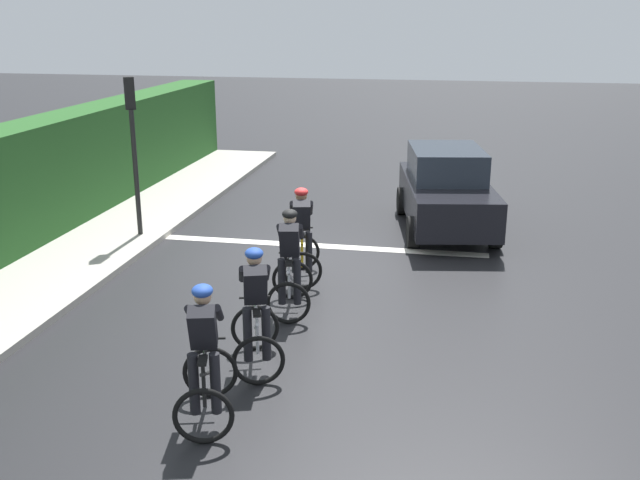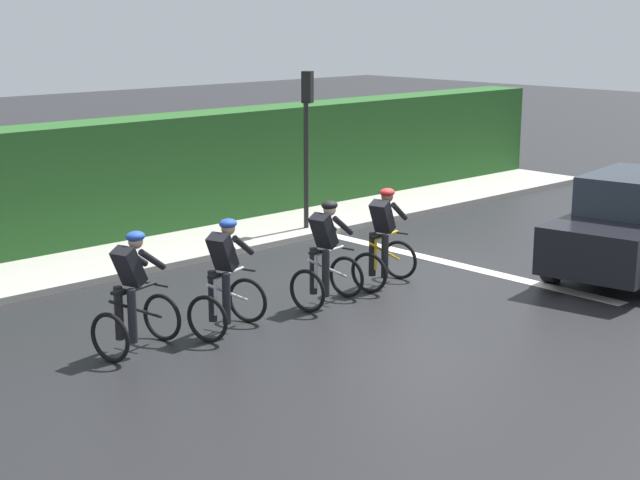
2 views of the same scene
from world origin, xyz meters
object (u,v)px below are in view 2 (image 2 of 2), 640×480
(cyclist_second, at_px, (226,279))
(cyclist_fourth, at_px, (384,240))
(traffic_light_near_crossing, at_px, (307,127))
(car_black, at_px, (631,225))
(cyclist_mid, at_px, (326,256))
(cyclist_lead, at_px, (133,295))

(cyclist_second, relative_size, cyclist_fourth, 1.00)
(cyclist_fourth, bearing_deg, traffic_light_near_crossing, -25.00)
(cyclist_second, relative_size, car_black, 0.38)
(cyclist_mid, bearing_deg, car_black, -113.64)
(cyclist_lead, height_order, cyclist_fourth, same)
(cyclist_second, height_order, cyclist_fourth, same)
(cyclist_lead, xyz_separation_m, cyclist_mid, (-0.21, -3.35, 0.00))
(cyclist_mid, relative_size, cyclist_fourth, 1.00)
(cyclist_lead, height_order, cyclist_second, same)
(cyclist_second, distance_m, car_black, 7.51)
(cyclist_second, height_order, traffic_light_near_crossing, traffic_light_near_crossing)
(cyclist_mid, bearing_deg, cyclist_fourth, -85.07)
(cyclist_lead, xyz_separation_m, cyclist_second, (-0.21, -1.39, 0.00))
(cyclist_second, xyz_separation_m, traffic_light_near_crossing, (3.99, -5.21, 1.43))
(cyclist_second, bearing_deg, car_black, -107.65)
(cyclist_lead, height_order, traffic_light_near_crossing, traffic_light_near_crossing)
(cyclist_lead, relative_size, traffic_light_near_crossing, 0.50)
(cyclist_mid, bearing_deg, cyclist_second, 89.93)
(car_black, bearing_deg, traffic_light_near_crossing, 17.24)
(cyclist_mid, xyz_separation_m, cyclist_fourth, (0.12, -1.45, 0.00))
(cyclist_fourth, distance_m, traffic_light_near_crossing, 4.50)
(traffic_light_near_crossing, bearing_deg, cyclist_second, 127.45)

